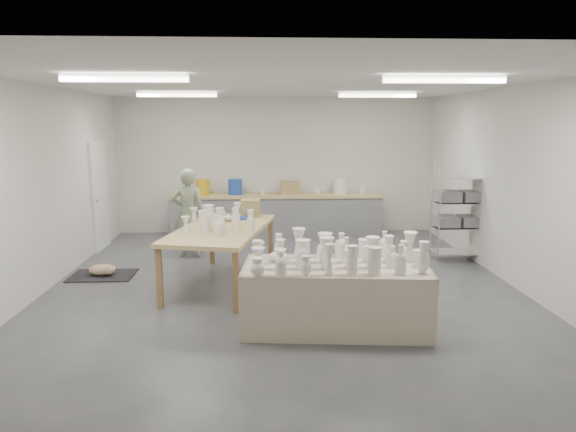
{
  "coord_description": "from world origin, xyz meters",
  "views": [
    {
      "loc": [
        -0.26,
        -7.45,
        2.47
      ],
      "look_at": [
        0.09,
        0.23,
        1.05
      ],
      "focal_mm": 32.0,
      "sensor_mm": 36.0,
      "label": 1
    }
  ],
  "objects_px": {
    "work_table": "(223,227)",
    "red_stool": "(192,236)",
    "drying_table": "(335,292)",
    "potter": "(189,213)"
  },
  "relations": [
    {
      "from": "work_table",
      "to": "red_stool",
      "type": "height_order",
      "value": "work_table"
    },
    {
      "from": "work_table",
      "to": "red_stool",
      "type": "bearing_deg",
      "value": 124.0
    },
    {
      "from": "work_table",
      "to": "drying_table",
      "type": "bearing_deg",
      "value": -38.31
    },
    {
      "from": "drying_table",
      "to": "potter",
      "type": "bearing_deg",
      "value": 128.03
    },
    {
      "from": "drying_table",
      "to": "potter",
      "type": "relative_size",
      "value": 1.4
    },
    {
      "from": "drying_table",
      "to": "work_table",
      "type": "xyz_separation_m",
      "value": [
        -1.47,
        1.8,
        0.45
      ]
    },
    {
      "from": "potter",
      "to": "work_table",
      "type": "bearing_deg",
      "value": 117.58
    },
    {
      "from": "potter",
      "to": "red_stool",
      "type": "distance_m",
      "value": 0.57
    },
    {
      "from": "drying_table",
      "to": "work_table",
      "type": "relative_size",
      "value": 0.89
    },
    {
      "from": "drying_table",
      "to": "work_table",
      "type": "bearing_deg",
      "value": 134.44
    }
  ]
}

